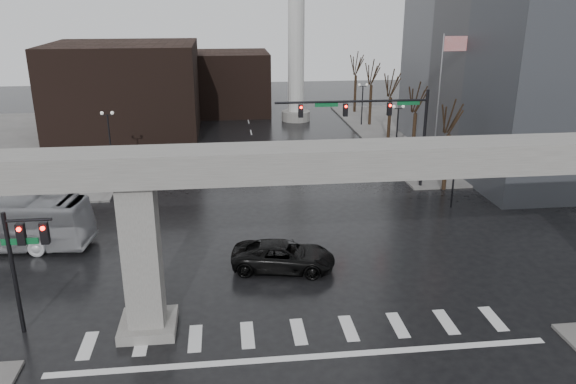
# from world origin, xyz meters

# --- Properties ---
(ground) EXTENTS (160.00, 160.00, 0.00)m
(ground) POSITION_xyz_m (0.00, 0.00, 0.00)
(ground) COLOR black
(ground) RESTS_ON ground
(sidewalk_ne) EXTENTS (28.00, 36.00, 0.15)m
(sidewalk_ne) POSITION_xyz_m (26.00, 36.00, 0.07)
(sidewalk_ne) COLOR slate
(sidewalk_ne) RESTS_ON ground
(sidewalk_nw) EXTENTS (28.00, 36.00, 0.15)m
(sidewalk_nw) POSITION_xyz_m (-26.00, 36.00, 0.07)
(sidewalk_nw) COLOR slate
(sidewalk_nw) RESTS_ON ground
(elevated_guideway) EXTENTS (48.00, 2.60, 8.70)m
(elevated_guideway) POSITION_xyz_m (1.26, 0.00, 6.88)
(elevated_guideway) COLOR gray
(elevated_guideway) RESTS_ON ground
(building_far_left) EXTENTS (16.00, 14.00, 10.00)m
(building_far_left) POSITION_xyz_m (-14.00, 42.00, 5.00)
(building_far_left) COLOR black
(building_far_left) RESTS_ON ground
(building_far_mid) EXTENTS (10.00, 10.00, 8.00)m
(building_far_mid) POSITION_xyz_m (-2.00, 52.00, 4.00)
(building_far_mid) COLOR black
(building_far_mid) RESTS_ON ground
(smokestack) EXTENTS (3.60, 3.60, 30.00)m
(smokestack) POSITION_xyz_m (6.00, 46.00, 13.35)
(smokestack) COLOR beige
(smokestack) RESTS_ON ground
(signal_mast_arm) EXTENTS (12.12, 0.43, 8.00)m
(signal_mast_arm) POSITION_xyz_m (8.99, 18.80, 5.83)
(signal_mast_arm) COLOR black
(signal_mast_arm) RESTS_ON ground
(signal_left_pole) EXTENTS (2.30, 0.30, 6.00)m
(signal_left_pole) POSITION_xyz_m (-12.25, 0.50, 4.07)
(signal_left_pole) COLOR black
(signal_left_pole) RESTS_ON ground
(flagpole_assembly) EXTENTS (2.06, 0.12, 12.00)m
(flagpole_assembly) POSITION_xyz_m (15.29, 22.00, 7.53)
(flagpole_assembly) COLOR silver
(flagpole_assembly) RESTS_ON ground
(lamp_right_0) EXTENTS (1.22, 0.32, 5.11)m
(lamp_right_0) POSITION_xyz_m (13.50, 14.00, 3.47)
(lamp_right_0) COLOR black
(lamp_right_0) RESTS_ON ground
(lamp_right_1) EXTENTS (1.22, 0.32, 5.11)m
(lamp_right_1) POSITION_xyz_m (13.50, 28.00, 3.47)
(lamp_right_1) COLOR black
(lamp_right_1) RESTS_ON ground
(lamp_right_2) EXTENTS (1.22, 0.32, 5.11)m
(lamp_right_2) POSITION_xyz_m (13.50, 42.00, 3.47)
(lamp_right_2) COLOR black
(lamp_right_2) RESTS_ON ground
(lamp_left_0) EXTENTS (1.22, 0.32, 5.11)m
(lamp_left_0) POSITION_xyz_m (-13.50, 14.00, 3.47)
(lamp_left_0) COLOR black
(lamp_left_0) RESTS_ON ground
(lamp_left_1) EXTENTS (1.22, 0.32, 5.11)m
(lamp_left_1) POSITION_xyz_m (-13.50, 28.00, 3.47)
(lamp_left_1) COLOR black
(lamp_left_1) RESTS_ON ground
(lamp_left_2) EXTENTS (1.22, 0.32, 5.11)m
(lamp_left_2) POSITION_xyz_m (-13.50, 42.00, 3.47)
(lamp_left_2) COLOR black
(lamp_left_2) RESTS_ON ground
(tree_right_0) EXTENTS (1.09, 1.58, 7.50)m
(tree_right_0) POSITION_xyz_m (14.53, 18.02, 2.79)
(tree_right_0) COLOR black
(tree_right_0) RESTS_ON ground
(tree_right_1) EXTENTS (1.09, 1.61, 7.67)m
(tree_right_1) POSITION_xyz_m (14.53, 26.02, 2.85)
(tree_right_1) COLOR black
(tree_right_1) RESTS_ON ground
(tree_right_2) EXTENTS (1.10, 1.63, 7.85)m
(tree_right_2) POSITION_xyz_m (14.53, 34.02, 2.91)
(tree_right_2) COLOR black
(tree_right_2) RESTS_ON ground
(tree_right_3) EXTENTS (1.11, 1.66, 8.02)m
(tree_right_3) POSITION_xyz_m (14.53, 42.02, 2.98)
(tree_right_3) COLOR black
(tree_right_3) RESTS_ON ground
(tree_right_4) EXTENTS (1.12, 1.69, 8.19)m
(tree_right_4) POSITION_xyz_m (14.53, 50.02, 3.04)
(tree_right_4) COLOR black
(tree_right_4) RESTS_ON ground
(pickup_truck) EXTENTS (6.29, 3.76, 1.64)m
(pickup_truck) POSITION_xyz_m (-0.00, 5.45, 0.82)
(pickup_truck) COLOR black
(pickup_truck) RESTS_ON ground
(far_car) EXTENTS (2.48, 4.70, 1.53)m
(far_car) POSITION_xyz_m (-3.52, 26.76, 0.76)
(far_car) COLOR black
(far_car) RESTS_ON ground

